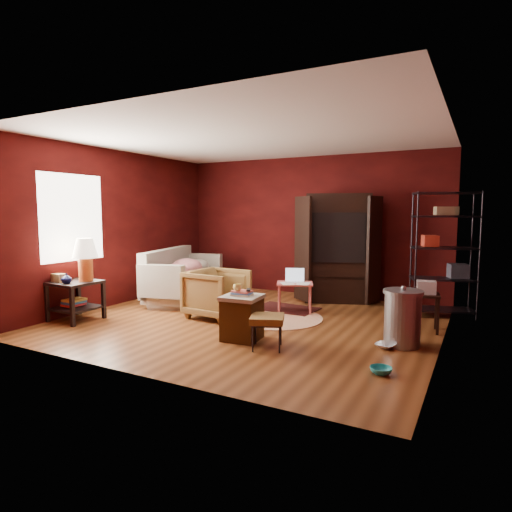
{
  "coord_description": "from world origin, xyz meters",
  "views": [
    {
      "loc": [
        3.15,
        -5.72,
        1.7
      ],
      "look_at": [
        0.0,
        0.2,
        1.0
      ],
      "focal_mm": 30.0,
      "sensor_mm": 36.0,
      "label": 1
    }
  ],
  "objects": [
    {
      "name": "trash_can",
      "position": [
        2.3,
        -0.17,
        0.36
      ],
      "size": [
        0.61,
        0.61,
        0.77
      ],
      "rotation": [
        0.0,
        0.0,
        -0.29
      ],
      "color": "#93959A",
      "rests_on": "ground"
    },
    {
      "name": "pet_bowl_steel",
      "position": [
        2.14,
        -0.38,
        0.12
      ],
      "size": [
        0.25,
        0.11,
        0.24
      ],
      "primitive_type": "imported",
      "rotation": [
        0.0,
        0.0,
        -0.23
      ],
      "color": "silver",
      "rests_on": "ground"
    },
    {
      "name": "hamper",
      "position": [
        0.38,
        -0.9,
        0.31
      ],
      "size": [
        0.53,
        0.53,
        0.68
      ],
      "rotation": [
        0.0,
        0.0,
        0.09
      ],
      "color": "#472A10",
      "rests_on": "ground"
    },
    {
      "name": "sofa_cushions",
      "position": [
        -1.96,
        0.8,
        0.44
      ],
      "size": [
        1.32,
        2.27,
        0.89
      ],
      "rotation": [
        0.0,
        0.0,
        0.24
      ],
      "color": "gray",
      "rests_on": "sofa"
    },
    {
      "name": "mug",
      "position": [
        0.33,
        -0.94,
        0.72
      ],
      "size": [
        0.13,
        0.12,
        0.11
      ],
      "primitive_type": "imported",
      "rotation": [
        0.0,
        0.0,
        -0.26
      ],
      "color": "#ECE073",
      "rests_on": "hamper"
    },
    {
      "name": "vase",
      "position": [
        -2.37,
        -1.44,
        0.69
      ],
      "size": [
        0.17,
        0.18,
        0.15
      ],
      "primitive_type": "imported",
      "rotation": [
        0.0,
        0.0,
        -0.12
      ],
      "color": "#0B0F39",
      "rests_on": "side_table"
    },
    {
      "name": "pet_bowl_turquoise",
      "position": [
        2.27,
        -1.27,
        0.11
      ],
      "size": [
        0.23,
        0.09,
        0.23
      ],
      "primitive_type": "imported",
      "rotation": [
        0.0,
        0.0,
        -0.09
      ],
      "color": "#26ACB4",
      "rests_on": "ground"
    },
    {
      "name": "side_table",
      "position": [
        -2.37,
        -1.18,
        0.77
      ],
      "size": [
        0.66,
        0.66,
        1.29
      ],
      "rotation": [
        0.0,
        0.0,
        -0.01
      ],
      "color": "black",
      "rests_on": "ground"
    },
    {
      "name": "laptop_desk",
      "position": [
        0.39,
        0.85,
        0.46
      ],
      "size": [
        0.71,
        0.63,
        0.74
      ],
      "rotation": [
        0.0,
        0.0,
        0.4
      ],
      "color": "#E36868",
      "rests_on": "ground"
    },
    {
      "name": "footstool",
      "position": [
        0.84,
        -1.08,
        0.36
      ],
      "size": [
        0.53,
        0.53,
        0.42
      ],
      "rotation": [
        0.0,
        0.0,
        0.38
      ],
      "color": "black",
      "rests_on": "ground"
    },
    {
      "name": "armchair",
      "position": [
        -0.58,
        -0.04,
        0.43
      ],
      "size": [
        0.82,
        0.87,
        0.85
      ],
      "primitive_type": "imported",
      "rotation": [
        0.0,
        0.0,
        1.51
      ],
      "color": "black",
      "rests_on": "ground"
    },
    {
      "name": "rug_oriental",
      "position": [
        0.17,
        0.99,
        0.01
      ],
      "size": [
        1.11,
        0.78,
        0.01
      ],
      "rotation": [
        0.0,
        0.0,
        -0.07
      ],
      "color": "#4E1614",
      "rests_on": "ground"
    },
    {
      "name": "wire_shelving",
      "position": [
        2.63,
        1.74,
        1.1
      ],
      "size": [
        1.07,
        0.71,
        2.01
      ],
      "rotation": [
        0.0,
        0.0,
        0.32
      ],
      "color": "black",
      "rests_on": "ground"
    },
    {
      "name": "rug_round",
      "position": [
        0.29,
        0.34,
        0.01
      ],
      "size": [
        1.82,
        1.82,
        0.01
      ],
      "rotation": [
        0.0,
        0.0,
        0.26
      ],
      "color": "beige",
      "rests_on": "ground"
    },
    {
      "name": "sofa",
      "position": [
        -1.95,
        0.81,
        0.37
      ],
      "size": [
        1.26,
        1.98,
        0.75
      ],
      "primitive_type": "imported",
      "rotation": [
        0.0,
        0.0,
        1.97
      ],
      "color": "gray",
      "rests_on": "ground"
    },
    {
      "name": "small_stand",
      "position": [
        2.48,
        0.67,
        0.54
      ],
      "size": [
        0.42,
        0.42,
        0.72
      ],
      "rotation": [
        0.0,
        0.0,
        0.16
      ],
      "color": "black",
      "rests_on": "ground"
    },
    {
      "name": "room",
      "position": [
        -0.04,
        -0.01,
        1.4
      ],
      "size": [
        5.54,
        5.04,
        2.84
      ],
      "color": "brown",
      "rests_on": "ground"
    },
    {
      "name": "tv_armoire",
      "position": [
        0.74,
        2.07,
        1.06
      ],
      "size": [
        1.5,
        1.16,
        2.03
      ],
      "rotation": [
        0.0,
        0.0,
        0.35
      ],
      "color": "black",
      "rests_on": "ground"
    }
  ]
}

